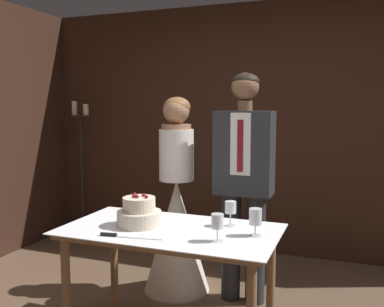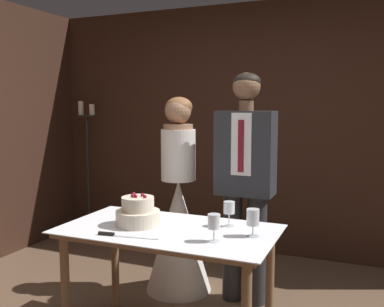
{
  "view_description": "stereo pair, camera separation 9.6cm",
  "coord_description": "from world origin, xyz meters",
  "px_view_note": "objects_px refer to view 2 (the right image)",
  "views": [
    {
      "loc": [
        0.96,
        -2.15,
        1.52
      ],
      "look_at": [
        -0.1,
        0.63,
        1.19
      ],
      "focal_mm": 40.0,
      "sensor_mm": 36.0,
      "label": 1
    },
    {
      "loc": [
        1.05,
        -2.11,
        1.52
      ],
      "look_at": [
        -0.1,
        0.63,
        1.19
      ],
      "focal_mm": 40.0,
      "sensor_mm": 36.0,
      "label": 2
    }
  ],
  "objects_px": {
    "wine_glass_middle": "(214,223)",
    "wine_glass_far": "(253,219)",
    "tiered_cake": "(138,213)",
    "wine_glass_near": "(229,208)",
    "bride": "(178,220)",
    "candle_stand": "(88,175)",
    "cake_table": "(169,243)",
    "cake_knife": "(116,235)",
    "groom": "(245,175)"
  },
  "relations": [
    {
      "from": "wine_glass_middle",
      "to": "wine_glass_far",
      "type": "distance_m",
      "value": 0.25
    },
    {
      "from": "tiered_cake",
      "to": "wine_glass_far",
      "type": "bearing_deg",
      "value": 3.82
    },
    {
      "from": "wine_glass_near",
      "to": "wine_glass_far",
      "type": "bearing_deg",
      "value": -37.72
    },
    {
      "from": "bride",
      "to": "tiered_cake",
      "type": "bearing_deg",
      "value": -85.11
    },
    {
      "from": "wine_glass_far",
      "to": "candle_stand",
      "type": "bearing_deg",
      "value": 145.44
    },
    {
      "from": "cake_table",
      "to": "bride",
      "type": "xyz_separation_m",
      "value": [
        -0.28,
        0.77,
        -0.07
      ]
    },
    {
      "from": "cake_knife",
      "to": "wine_glass_middle",
      "type": "xyz_separation_m",
      "value": [
        0.57,
        0.13,
        0.1
      ]
    },
    {
      "from": "cake_table",
      "to": "candle_stand",
      "type": "distance_m",
      "value": 2.49
    },
    {
      "from": "cake_knife",
      "to": "candle_stand",
      "type": "distance_m",
      "value": 2.53
    },
    {
      "from": "cake_knife",
      "to": "groom",
      "type": "xyz_separation_m",
      "value": [
        0.5,
        1.03,
        0.23
      ]
    },
    {
      "from": "wine_glass_middle",
      "to": "tiered_cake",
      "type": "bearing_deg",
      "value": 167.06
    },
    {
      "from": "wine_glass_far",
      "to": "candle_stand",
      "type": "distance_m",
      "value": 2.89
    },
    {
      "from": "cake_knife",
      "to": "bride",
      "type": "bearing_deg",
      "value": 84.98
    },
    {
      "from": "wine_glass_far",
      "to": "wine_glass_near",
      "type": "bearing_deg",
      "value": 142.28
    },
    {
      "from": "wine_glass_far",
      "to": "bride",
      "type": "relative_size",
      "value": 0.1
    },
    {
      "from": "tiered_cake",
      "to": "cake_knife",
      "type": "relative_size",
      "value": 0.75
    },
    {
      "from": "wine_glass_near",
      "to": "wine_glass_middle",
      "type": "distance_m",
      "value": 0.33
    },
    {
      "from": "cake_knife",
      "to": "wine_glass_middle",
      "type": "distance_m",
      "value": 0.59
    },
    {
      "from": "wine_glass_near",
      "to": "candle_stand",
      "type": "xyz_separation_m",
      "value": [
        -2.18,
        1.48,
        -0.14
      ]
    },
    {
      "from": "cake_table",
      "to": "cake_knife",
      "type": "xyz_separation_m",
      "value": [
        -0.21,
        -0.26,
        0.1
      ]
    },
    {
      "from": "cake_table",
      "to": "wine_glass_near",
      "type": "xyz_separation_m",
      "value": [
        0.34,
        0.19,
        0.21
      ]
    },
    {
      "from": "wine_glass_near",
      "to": "groom",
      "type": "distance_m",
      "value": 0.59
    },
    {
      "from": "cake_table",
      "to": "cake_knife",
      "type": "relative_size",
      "value": 3.56
    },
    {
      "from": "cake_knife",
      "to": "bride",
      "type": "relative_size",
      "value": 0.24
    },
    {
      "from": "candle_stand",
      "to": "cake_knife",
      "type": "bearing_deg",
      "value": -50.01
    },
    {
      "from": "cake_table",
      "to": "candle_stand",
      "type": "xyz_separation_m",
      "value": [
        -1.84,
        1.68,
        0.07
      ]
    },
    {
      "from": "bride",
      "to": "candle_stand",
      "type": "distance_m",
      "value": 1.81
    },
    {
      "from": "wine_glass_near",
      "to": "wine_glass_middle",
      "type": "bearing_deg",
      "value": -87.22
    },
    {
      "from": "wine_glass_middle",
      "to": "wine_glass_far",
      "type": "xyz_separation_m",
      "value": [
        0.18,
        0.18,
        -0.0
      ]
    },
    {
      "from": "tiered_cake",
      "to": "groom",
      "type": "distance_m",
      "value": 0.93
    },
    {
      "from": "tiered_cake",
      "to": "groom",
      "type": "xyz_separation_m",
      "value": [
        0.5,
        0.78,
        0.16
      ]
    },
    {
      "from": "bride",
      "to": "groom",
      "type": "relative_size",
      "value": 0.9
    },
    {
      "from": "cake_knife",
      "to": "candle_stand",
      "type": "relative_size",
      "value": 0.24
    },
    {
      "from": "wine_glass_middle",
      "to": "wine_glass_far",
      "type": "relative_size",
      "value": 0.97
    },
    {
      "from": "tiered_cake",
      "to": "bride",
      "type": "relative_size",
      "value": 0.18
    },
    {
      "from": "wine_glass_middle",
      "to": "wine_glass_far",
      "type": "bearing_deg",
      "value": 45.25
    },
    {
      "from": "cake_knife",
      "to": "cake_table",
      "type": "bearing_deg",
      "value": 42.27
    },
    {
      "from": "candle_stand",
      "to": "wine_glass_near",
      "type": "bearing_deg",
      "value": -34.26
    },
    {
      "from": "wine_glass_middle",
      "to": "groom",
      "type": "height_order",
      "value": "groom"
    },
    {
      "from": "wine_glass_far",
      "to": "groom",
      "type": "relative_size",
      "value": 0.09
    },
    {
      "from": "tiered_cake",
      "to": "wine_glass_far",
      "type": "height_order",
      "value": "tiered_cake"
    },
    {
      "from": "cake_table",
      "to": "groom",
      "type": "relative_size",
      "value": 0.76
    },
    {
      "from": "groom",
      "to": "candle_stand",
      "type": "height_order",
      "value": "groom"
    },
    {
      "from": "wine_glass_near",
      "to": "candle_stand",
      "type": "distance_m",
      "value": 2.64
    },
    {
      "from": "cake_table",
      "to": "wine_glass_middle",
      "type": "height_order",
      "value": "wine_glass_middle"
    },
    {
      "from": "cake_knife",
      "to": "wine_glass_middle",
      "type": "height_order",
      "value": "wine_glass_middle"
    },
    {
      "from": "cake_knife",
      "to": "wine_glass_far",
      "type": "bearing_deg",
      "value": 13.61
    },
    {
      "from": "candle_stand",
      "to": "groom",
      "type": "bearing_deg",
      "value": -23.19
    },
    {
      "from": "wine_glass_middle",
      "to": "bride",
      "type": "relative_size",
      "value": 0.1
    },
    {
      "from": "groom",
      "to": "cake_knife",
      "type": "bearing_deg",
      "value": -115.65
    }
  ]
}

